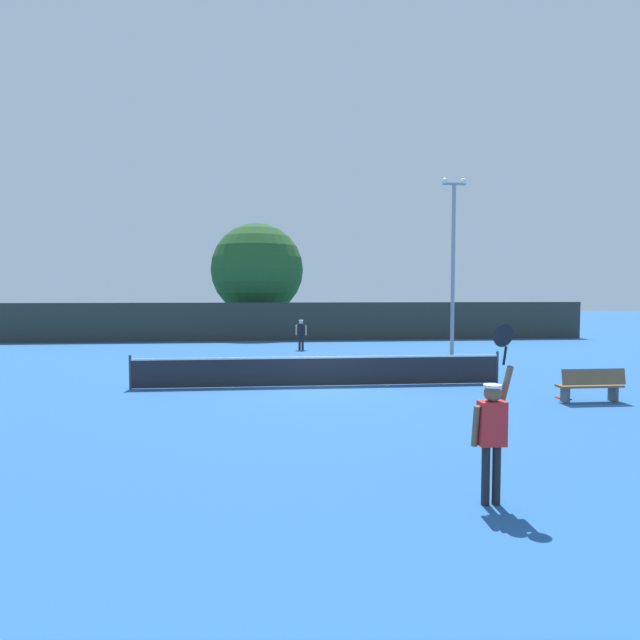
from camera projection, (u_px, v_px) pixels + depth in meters
name	position (u px, v px, depth m)	size (l,w,h in m)	color
ground_plane	(320.00, 386.00, 16.96)	(120.00, 120.00, 0.00)	#235693
tennis_net	(320.00, 370.00, 16.93)	(11.96, 0.08, 1.07)	#232328
perimeter_fence	(297.00, 321.00, 32.55)	(36.95, 0.12, 2.36)	#2D332D
player_serving	(492.00, 425.00, 7.51)	(0.67, 0.40, 2.60)	red
player_receiving	(301.00, 332.00, 27.39)	(0.57, 0.23, 1.56)	black
tennis_ball	(388.00, 385.00, 16.90)	(0.07, 0.07, 0.07)	#CCE033
spare_racket	(561.00, 397.00, 15.07)	(0.28, 0.52, 0.04)	black
courtside_bench	(591.00, 385.00, 14.45)	(1.80, 0.44, 0.95)	brown
light_pole	(453.00, 256.00, 24.69)	(1.18, 0.28, 8.34)	gray
large_tree	(257.00, 270.00, 36.17)	(6.33, 6.33, 7.71)	brown
parked_car_near	(248.00, 322.00, 38.99)	(2.21, 4.33, 1.69)	red
parked_car_mid	(419.00, 321.00, 39.66)	(2.38, 4.40, 1.69)	white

